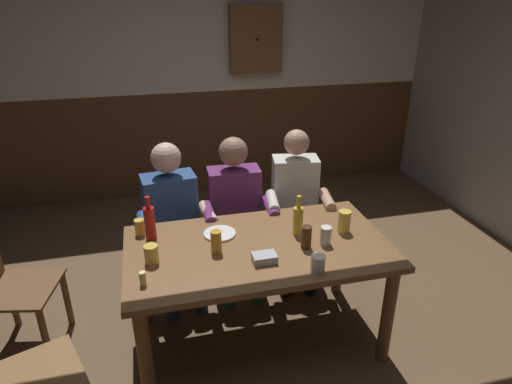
{
  "coord_description": "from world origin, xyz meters",
  "views": [
    {
      "loc": [
        -0.59,
        -2.35,
        2.21
      ],
      "look_at": [
        0.0,
        0.03,
        1.09
      ],
      "focal_mm": 31.36,
      "sensor_mm": 36.0,
      "label": 1
    }
  ],
  "objects_px": {
    "bottle_0": "(150,222)",
    "chair_empty_near_right": "(14,383)",
    "person_0": "(173,216)",
    "wall_dart_cabinet": "(256,39)",
    "plate_0": "(220,234)",
    "pint_glass_6": "(306,237)",
    "pint_glass_0": "(151,254)",
    "pint_glass_5": "(344,221)",
    "person_2": "(296,202)",
    "pint_glass_3": "(318,264)",
    "chair_empty_near_left": "(6,286)",
    "table_candle": "(143,279)",
    "dining_table": "(258,260)",
    "condiment_caddy": "(264,258)",
    "pint_glass_4": "(216,242)",
    "person_1": "(236,209)",
    "pint_glass_2": "(140,227)",
    "pint_glass_1": "(326,236)",
    "bottle_1": "(298,219)"
  },
  "relations": [
    {
      "from": "table_candle",
      "to": "condiment_caddy",
      "type": "bearing_deg",
      "value": 4.72
    },
    {
      "from": "person_2",
      "to": "chair_empty_near_left",
      "type": "distance_m",
      "value": 2.08
    },
    {
      "from": "person_1",
      "to": "bottle_1",
      "type": "relative_size",
      "value": 4.52
    },
    {
      "from": "dining_table",
      "to": "condiment_caddy",
      "type": "xyz_separation_m",
      "value": [
        -0.01,
        -0.18,
        0.13
      ]
    },
    {
      "from": "pint_glass_4",
      "to": "pint_glass_5",
      "type": "xyz_separation_m",
      "value": [
        0.85,
        0.05,
        0.0
      ]
    },
    {
      "from": "person_0",
      "to": "wall_dart_cabinet",
      "type": "height_order",
      "value": "wall_dart_cabinet"
    },
    {
      "from": "chair_empty_near_right",
      "to": "pint_glass_1",
      "type": "height_order",
      "value": "chair_empty_near_right"
    },
    {
      "from": "plate_0",
      "to": "wall_dart_cabinet",
      "type": "height_order",
      "value": "wall_dart_cabinet"
    },
    {
      "from": "pint_glass_3",
      "to": "wall_dart_cabinet",
      "type": "xyz_separation_m",
      "value": [
        0.35,
        2.86,
        0.91
      ]
    },
    {
      "from": "dining_table",
      "to": "condiment_caddy",
      "type": "distance_m",
      "value": 0.23
    },
    {
      "from": "pint_glass_0",
      "to": "pint_glass_5",
      "type": "height_order",
      "value": "pint_glass_5"
    },
    {
      "from": "person_0",
      "to": "pint_glass_0",
      "type": "distance_m",
      "value": 0.74
    },
    {
      "from": "pint_glass_0",
      "to": "pint_glass_3",
      "type": "bearing_deg",
      "value": -19.44
    },
    {
      "from": "chair_empty_near_right",
      "to": "bottle_1",
      "type": "distance_m",
      "value": 1.77
    },
    {
      "from": "chair_empty_near_right",
      "to": "pint_glass_1",
      "type": "xyz_separation_m",
      "value": [
        1.75,
        0.43,
        0.33
      ]
    },
    {
      "from": "bottle_0",
      "to": "pint_glass_3",
      "type": "xyz_separation_m",
      "value": [
        0.9,
        -0.6,
        -0.07
      ]
    },
    {
      "from": "bottle_0",
      "to": "wall_dart_cabinet",
      "type": "relative_size",
      "value": 0.42
    },
    {
      "from": "chair_empty_near_right",
      "to": "person_2",
      "type": "bearing_deg",
      "value": 102.25
    },
    {
      "from": "person_1",
      "to": "wall_dart_cabinet",
      "type": "height_order",
      "value": "wall_dart_cabinet"
    },
    {
      "from": "plate_0",
      "to": "pint_glass_3",
      "type": "xyz_separation_m",
      "value": [
        0.47,
        -0.54,
        0.04
      ]
    },
    {
      "from": "bottle_1",
      "to": "bottle_0",
      "type": "bearing_deg",
      "value": 169.99
    },
    {
      "from": "bottle_1",
      "to": "pint_glass_0",
      "type": "xyz_separation_m",
      "value": [
        -0.93,
        -0.12,
        -0.05
      ]
    },
    {
      "from": "plate_0",
      "to": "bottle_0",
      "type": "relative_size",
      "value": 0.71
    },
    {
      "from": "plate_0",
      "to": "table_candle",
      "type": "bearing_deg",
      "value": -138.77
    },
    {
      "from": "person_2",
      "to": "pint_glass_5",
      "type": "distance_m",
      "value": 0.66
    },
    {
      "from": "wall_dart_cabinet",
      "to": "pint_glass_6",
      "type": "bearing_deg",
      "value": -97.22
    },
    {
      "from": "chair_empty_near_right",
      "to": "chair_empty_near_left",
      "type": "relative_size",
      "value": 1.0
    },
    {
      "from": "pint_glass_2",
      "to": "condiment_caddy",
      "type": "bearing_deg",
      "value": -35.7
    },
    {
      "from": "table_candle",
      "to": "bottle_1",
      "type": "xyz_separation_m",
      "value": [
        0.99,
        0.33,
        0.06
      ]
    },
    {
      "from": "plate_0",
      "to": "pint_glass_2",
      "type": "relative_size",
      "value": 1.97
    },
    {
      "from": "person_0",
      "to": "bottle_0",
      "type": "xyz_separation_m",
      "value": [
        -0.16,
        -0.43,
        0.2
      ]
    },
    {
      "from": "person_1",
      "to": "table_candle",
      "type": "relative_size",
      "value": 15.18
    },
    {
      "from": "condiment_caddy",
      "to": "pint_glass_4",
      "type": "distance_m",
      "value": 0.31
    },
    {
      "from": "table_candle",
      "to": "pint_glass_5",
      "type": "height_order",
      "value": "pint_glass_5"
    },
    {
      "from": "table_candle",
      "to": "pint_glass_0",
      "type": "relative_size",
      "value": 0.7
    },
    {
      "from": "pint_glass_0",
      "to": "person_1",
      "type": "bearing_deg",
      "value": 47.63
    },
    {
      "from": "person_0",
      "to": "chair_empty_near_right",
      "type": "xyz_separation_m",
      "value": [
        -0.86,
        -1.18,
        -0.19
      ]
    },
    {
      "from": "chair_empty_near_left",
      "to": "bottle_0",
      "type": "bearing_deg",
      "value": 96.55
    },
    {
      "from": "chair_empty_near_left",
      "to": "condiment_caddy",
      "type": "relative_size",
      "value": 6.29
    },
    {
      "from": "chair_empty_near_right",
      "to": "pint_glass_3",
      "type": "distance_m",
      "value": 1.63
    },
    {
      "from": "pint_glass_3",
      "to": "person_2",
      "type": "bearing_deg",
      "value": 77.78
    },
    {
      "from": "person_2",
      "to": "pint_glass_3",
      "type": "relative_size",
      "value": 12.0
    },
    {
      "from": "bottle_0",
      "to": "chair_empty_near_right",
      "type": "bearing_deg",
      "value": -132.67
    },
    {
      "from": "chair_empty_near_left",
      "to": "pint_glass_0",
      "type": "relative_size",
      "value": 7.73
    },
    {
      "from": "person_1",
      "to": "pint_glass_3",
      "type": "xyz_separation_m",
      "value": [
        0.26,
        -1.03,
        0.13
      ]
    },
    {
      "from": "pint_glass_0",
      "to": "pint_glass_5",
      "type": "relative_size",
      "value": 0.77
    },
    {
      "from": "plate_0",
      "to": "pint_glass_6",
      "type": "distance_m",
      "value": 0.57
    },
    {
      "from": "plate_0",
      "to": "pint_glass_1",
      "type": "relative_size",
      "value": 1.74
    },
    {
      "from": "pint_glass_3",
      "to": "person_1",
      "type": "bearing_deg",
      "value": 104.08
    },
    {
      "from": "chair_empty_near_right",
      "to": "pint_glass_6",
      "type": "distance_m",
      "value": 1.71
    }
  ]
}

